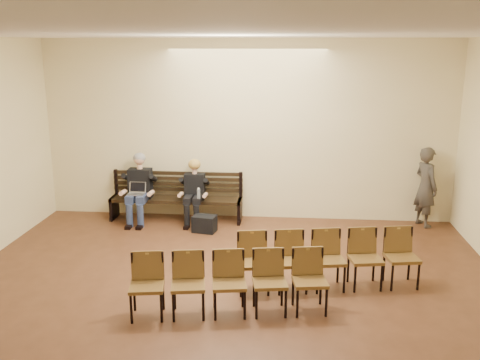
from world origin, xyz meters
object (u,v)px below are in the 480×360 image
object	(u,v)px
chair_row_front	(329,261)
laptop	(136,196)
bag	(204,224)
chair_row_back	(229,284)
passerby	(426,181)
seated_man	(139,188)
bench	(176,209)
seated_woman	(194,195)
water_bottle	(199,199)

from	to	relation	value
chair_row_front	laptop	bearing A→B (deg)	134.14
bag	chair_row_front	size ratio (longest dim) A/B	0.16
chair_row_front	chair_row_back	bearing A→B (deg)	-156.71
passerby	seated_man	bearing A→B (deg)	68.28
bench	chair_row_front	bearing A→B (deg)	-45.32
seated_woman	bag	world-z (taller)	seated_woman
seated_man	water_bottle	distance (m)	1.26
laptop	seated_man	bearing A→B (deg)	73.82
bench	laptop	bearing A→B (deg)	-156.72
bench	water_bottle	size ratio (longest dim) A/B	12.23
seated_woman	chair_row_back	xyz separation A→B (m)	(1.08, -3.56, -0.15)
seated_man	seated_woman	distance (m)	1.09
water_bottle	laptop	bearing A→B (deg)	175.37
water_bottle	bag	distance (m)	0.48
water_bottle	bench	bearing A→B (deg)	142.22
seated_man	chair_row_front	distance (m)	4.40
chair_row_front	chair_row_back	xyz separation A→B (m)	(-1.32, -0.87, -0.01)
seated_man	chair_row_back	world-z (taller)	seated_man
passerby	bench	bearing A→B (deg)	67.18
passerby	chair_row_back	xyz separation A→B (m)	(-3.32, -3.78, -0.47)
bench	passerby	distance (m)	4.83
laptop	chair_row_back	xyz separation A→B (m)	(2.17, -3.38, -0.16)
laptop	passerby	distance (m)	5.52
laptop	chair_row_front	world-z (taller)	chair_row_front
chair_row_back	seated_man	bearing A→B (deg)	111.90
bag	seated_woman	bearing A→B (deg)	118.31
seated_man	passerby	xyz separation A→B (m)	(5.48, 0.22, 0.22)
bag	seated_man	bearing A→B (deg)	159.28
seated_woman	passerby	bearing A→B (deg)	2.86
laptop	bag	world-z (taller)	laptop
chair_row_front	chair_row_back	world-z (taller)	chair_row_front
seated_woman	laptop	distance (m)	1.11
water_bottle	chair_row_back	world-z (taller)	chair_row_back
bench	seated_man	world-z (taller)	seated_man
bag	passerby	world-z (taller)	passerby
bag	chair_row_front	xyz separation A→B (m)	(2.12, -2.18, 0.27)
bag	chair_row_back	distance (m)	3.16
bag	chair_row_back	xyz separation A→B (m)	(0.80, -3.05, 0.26)
bag	chair_row_front	world-z (taller)	chair_row_front
bag	passerby	distance (m)	4.25
laptop	bag	bearing A→B (deg)	-25.34
bench	seated_man	bearing A→B (deg)	-170.22
seated_man	bag	bearing A→B (deg)	-20.72
seated_man	chair_row_front	bearing A→B (deg)	-37.75
bag	passerby	bearing A→B (deg)	10.08
passerby	bag	bearing A→B (deg)	76.06
passerby	seated_woman	bearing A→B (deg)	68.84
seated_woman	passerby	world-z (taller)	passerby
bench	chair_row_front	distance (m)	3.96
seated_woman	seated_man	bearing A→B (deg)	180.00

